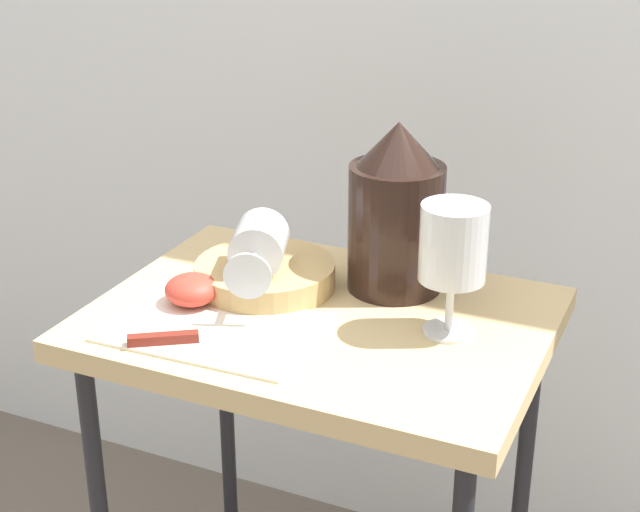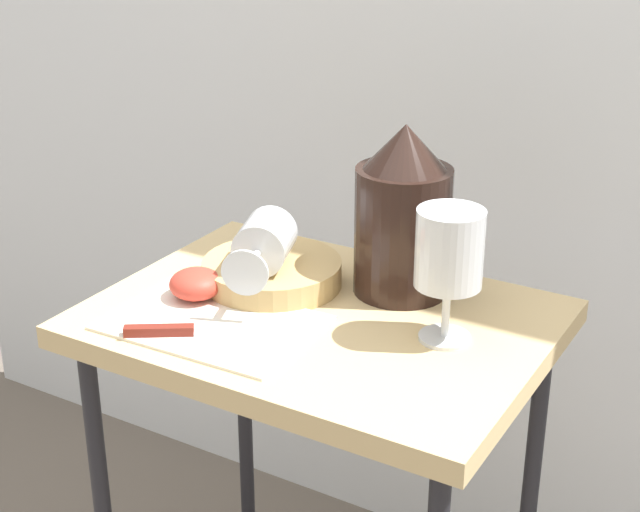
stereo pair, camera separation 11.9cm
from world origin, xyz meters
name	(u,v)px [view 1 (the left image)]	position (x,y,z in m)	size (l,w,h in m)	color
table	(320,363)	(0.00, 0.00, 0.61)	(0.58, 0.42, 0.69)	tan
linen_napkin	(215,328)	(-0.10, -0.10, 0.69)	(0.26, 0.18, 0.00)	silver
basket_tray	(265,275)	(-0.10, 0.04, 0.71)	(0.19, 0.19, 0.04)	tan
pitcher	(396,223)	(0.06, 0.11, 0.78)	(0.18, 0.13, 0.23)	black
wine_glass_upright	(453,250)	(0.17, 0.02, 0.80)	(0.08, 0.08, 0.17)	silver
wine_glass_tipped_near	(259,245)	(-0.10, 0.02, 0.76)	(0.11, 0.16, 0.07)	silver
apple_half_left	(192,289)	(-0.16, -0.05, 0.71)	(0.07, 0.07, 0.04)	#CC3D2D
knife	(191,338)	(-0.11, -0.14, 0.70)	(0.19, 0.13, 0.01)	silver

